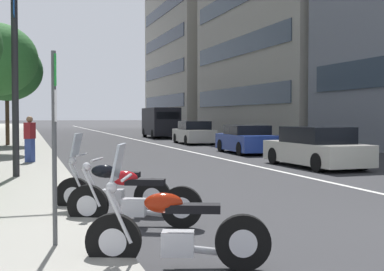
# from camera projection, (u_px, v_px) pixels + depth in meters

# --- Properties ---
(lane_centre_stripe) EXTENTS (110.00, 0.16, 0.01)m
(lane_centre_stripe) POSITION_uv_depth(u_px,v_px,m) (133.00, 139.00, 41.08)
(lane_centre_stripe) COLOR silver
(lane_centre_stripe) RESTS_ON ground
(motorcycle_by_sign_pole) EXTENTS (0.92, 2.10, 1.49)m
(motorcycle_by_sign_pole) POSITION_uv_depth(u_px,v_px,m) (174.00, 232.00, 6.28)
(motorcycle_by_sign_pole) COLOR black
(motorcycle_by_sign_pole) RESTS_ON ground
(motorcycle_far_end_row) EXTENTS (1.04, 2.10, 1.12)m
(motorcycle_far_end_row) POSITION_uv_depth(u_px,v_px,m) (133.00, 201.00, 8.70)
(motorcycle_far_end_row) COLOR black
(motorcycle_far_end_row) RESTS_ON ground
(motorcycle_under_tarp) EXTENTS (0.96, 2.03, 1.50)m
(motorcycle_under_tarp) POSITION_uv_depth(u_px,v_px,m) (111.00, 190.00, 9.79)
(motorcycle_under_tarp) COLOR black
(motorcycle_under_tarp) RESTS_ON ground
(car_following_behind) EXTENTS (4.56, 1.98, 1.43)m
(car_following_behind) POSITION_uv_depth(u_px,v_px,m) (316.00, 148.00, 18.71)
(car_following_behind) COLOR beige
(car_following_behind) RESTS_ON ground
(car_far_down_avenue) EXTENTS (4.31, 2.07, 1.35)m
(car_far_down_avenue) POSITION_uv_depth(u_px,v_px,m) (247.00, 140.00, 25.66)
(car_far_down_avenue) COLOR navy
(car_far_down_avenue) RESTS_ON ground
(car_mid_block_traffic) EXTENTS (4.40, 1.98, 1.46)m
(car_mid_block_traffic) POSITION_uv_depth(u_px,v_px,m) (194.00, 133.00, 34.15)
(car_mid_block_traffic) COLOR beige
(car_mid_block_traffic) RESTS_ON ground
(delivery_van_ahead) EXTENTS (5.76, 2.37, 2.43)m
(delivery_van_ahead) POSITION_uv_depth(u_px,v_px,m) (161.00, 122.00, 43.56)
(delivery_van_ahead) COLOR black
(delivery_van_ahead) RESTS_ON ground
(parking_sign_by_curb) EXTENTS (0.32, 0.06, 2.49)m
(parking_sign_by_curb) POSITION_uv_depth(u_px,v_px,m) (55.00, 124.00, 6.81)
(parking_sign_by_curb) COLOR #47494C
(parking_sign_by_curb) RESTS_ON sidewalk_right_plaza
(street_tree_by_lamp_post) EXTENTS (3.97, 3.97, 5.86)m
(street_tree_by_lamp_post) POSITION_uv_depth(u_px,v_px,m) (7.00, 71.00, 29.91)
(street_tree_by_lamp_post) COLOR #473323
(street_tree_by_lamp_post) RESTS_ON sidewalk_right_plaza
(pedestrian_on_plaza) EXTENTS (0.48, 0.43, 1.65)m
(pedestrian_on_plaza) POSITION_uv_depth(u_px,v_px,m) (30.00, 139.00, 19.07)
(pedestrian_on_plaza) COLOR #33478C
(pedestrian_on_plaza) RESTS_ON sidewalk_right_plaza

